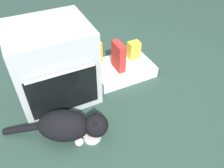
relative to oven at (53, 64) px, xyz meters
The scene contains 8 objects.
ground 0.54m from the oven, 84.87° to the right, with size 8.00×8.00×0.00m, color #284238.
oven is the anchor object (origin of this frame).
pantry_cabinet 0.74m from the oven, ahead, with size 0.60×0.42×0.11m, color white.
food_bowl 0.68m from the oven, 80.78° to the right, with size 0.14×0.14×0.09m.
cat 0.56m from the oven, 95.06° to the right, with size 0.76×0.47×0.26m.
cereal_box 0.62m from the oven, ahead, with size 0.07×0.18×0.28m, color #B72D28.
snack_bag 0.86m from the oven, ahead, with size 0.12×0.09×0.18m, color yellow.
juice_carton 0.50m from the oven, 18.38° to the left, with size 0.09×0.06×0.24m, color orange.
Camera 1 is at (-0.26, -1.20, 1.49)m, focal length 36.36 mm.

